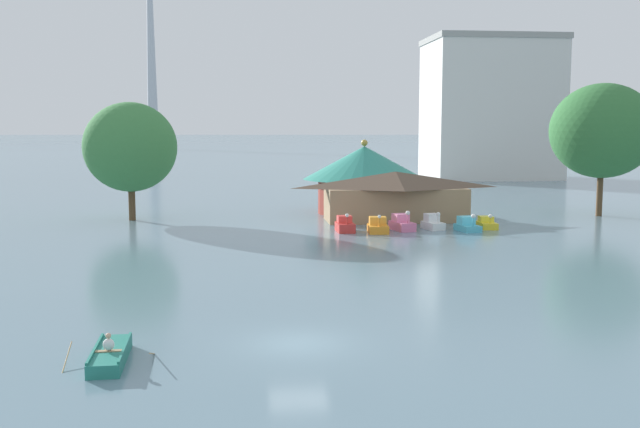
{
  "coord_description": "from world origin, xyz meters",
  "views": [
    {
      "loc": [
        -2.25,
        -29.83,
        9.06
      ],
      "look_at": [
        2.79,
        17.56,
        3.43
      ],
      "focal_mm": 40.85,
      "sensor_mm": 36.0,
      "label": 1
    }
  ],
  "objects_px": {
    "pedal_boat_red": "(345,225)",
    "green_roof_pavilion": "(364,175)",
    "pedal_boat_yellow": "(487,224)",
    "pedal_boat_pink": "(402,224)",
    "pedal_boat_cyan": "(467,225)",
    "shoreline_tree_tall_left": "(130,147)",
    "pedal_boat_white": "(433,223)",
    "boathouse": "(395,195)",
    "rowboat_with_rower": "(110,355)",
    "shoreline_tree_right": "(602,131)",
    "pedal_boat_orange": "(378,226)",
    "background_building_block": "(490,108)"
  },
  "relations": [
    {
      "from": "pedal_boat_white",
      "to": "shoreline_tree_right",
      "type": "bearing_deg",
      "value": 98.64
    },
    {
      "from": "rowboat_with_rower",
      "to": "shoreline_tree_tall_left",
      "type": "distance_m",
      "value": 45.79
    },
    {
      "from": "rowboat_with_rower",
      "to": "shoreline_tree_tall_left",
      "type": "bearing_deg",
      "value": 5.18
    },
    {
      "from": "pedal_boat_orange",
      "to": "background_building_block",
      "type": "relative_size",
      "value": 0.1
    },
    {
      "from": "pedal_boat_cyan",
      "to": "shoreline_tree_tall_left",
      "type": "relative_size",
      "value": 0.24
    },
    {
      "from": "pedal_boat_red",
      "to": "boathouse",
      "type": "xyz_separation_m",
      "value": [
        5.99,
        7.04,
        1.98
      ]
    },
    {
      "from": "pedal_boat_yellow",
      "to": "pedal_boat_pink",
      "type": "bearing_deg",
      "value": -85.09
    },
    {
      "from": "rowboat_with_rower",
      "to": "pedal_boat_cyan",
      "type": "distance_m",
      "value": 42.08
    },
    {
      "from": "pedal_boat_red",
      "to": "pedal_boat_pink",
      "type": "xyz_separation_m",
      "value": [
        5.19,
        0.41,
        0.02
      ]
    },
    {
      "from": "boathouse",
      "to": "shoreline_tree_tall_left",
      "type": "xyz_separation_m",
      "value": [
        -25.82,
        3.19,
        4.67
      ]
    },
    {
      "from": "rowboat_with_rower",
      "to": "pedal_boat_white",
      "type": "relative_size",
      "value": 1.62
    },
    {
      "from": "pedal_boat_pink",
      "to": "shoreline_tree_tall_left",
      "type": "relative_size",
      "value": 0.26
    },
    {
      "from": "green_roof_pavilion",
      "to": "pedal_boat_white",
      "type": "bearing_deg",
      "value": -72.8
    },
    {
      "from": "boathouse",
      "to": "shoreline_tree_right",
      "type": "relative_size",
      "value": 1.08
    },
    {
      "from": "shoreline_tree_tall_left",
      "to": "shoreline_tree_right",
      "type": "height_order",
      "value": "shoreline_tree_right"
    },
    {
      "from": "background_building_block",
      "to": "pedal_boat_red",
      "type": "bearing_deg",
      "value": -118.59
    },
    {
      "from": "pedal_boat_white",
      "to": "boathouse",
      "type": "relative_size",
      "value": 0.17
    },
    {
      "from": "pedal_boat_cyan",
      "to": "pedal_boat_white",
      "type": "bearing_deg",
      "value": -128.18
    },
    {
      "from": "pedal_boat_cyan",
      "to": "background_building_block",
      "type": "distance_m",
      "value": 71.66
    },
    {
      "from": "pedal_boat_orange",
      "to": "shoreline_tree_tall_left",
      "type": "relative_size",
      "value": 0.22
    },
    {
      "from": "pedal_boat_orange",
      "to": "pedal_boat_yellow",
      "type": "height_order",
      "value": "pedal_boat_orange"
    },
    {
      "from": "green_roof_pavilion",
      "to": "background_building_block",
      "type": "relative_size",
      "value": 0.52
    },
    {
      "from": "pedal_boat_yellow",
      "to": "green_roof_pavilion",
      "type": "xyz_separation_m",
      "value": [
        -9.09,
        13.16,
        3.64
      ]
    },
    {
      "from": "pedal_boat_yellow",
      "to": "shoreline_tree_tall_left",
      "type": "xyz_separation_m",
      "value": [
        -32.95,
        9.49,
        6.78
      ]
    },
    {
      "from": "pedal_boat_red",
      "to": "background_building_block",
      "type": "distance_m",
      "value": 75.41
    },
    {
      "from": "shoreline_tree_right",
      "to": "green_roof_pavilion",
      "type": "bearing_deg",
      "value": 167.61
    },
    {
      "from": "pedal_boat_red",
      "to": "pedal_boat_yellow",
      "type": "bearing_deg",
      "value": 91.47
    },
    {
      "from": "shoreline_tree_tall_left",
      "to": "green_roof_pavilion",
      "type": "bearing_deg",
      "value": 8.76
    },
    {
      "from": "pedal_boat_white",
      "to": "shoreline_tree_tall_left",
      "type": "height_order",
      "value": "shoreline_tree_tall_left"
    },
    {
      "from": "rowboat_with_rower",
      "to": "green_roof_pavilion",
      "type": "distance_m",
      "value": 51.99
    },
    {
      "from": "boathouse",
      "to": "shoreline_tree_tall_left",
      "type": "bearing_deg",
      "value": 172.95
    },
    {
      "from": "pedal_boat_yellow",
      "to": "shoreline_tree_right",
      "type": "bearing_deg",
      "value": 120.75
    },
    {
      "from": "green_roof_pavilion",
      "to": "background_building_block",
      "type": "distance_m",
      "value": 60.98
    },
    {
      "from": "pedal_boat_pink",
      "to": "shoreline_tree_tall_left",
      "type": "bearing_deg",
      "value": -125.23
    },
    {
      "from": "pedal_boat_white",
      "to": "pedal_boat_yellow",
      "type": "distance_m",
      "value": 5.02
    },
    {
      "from": "boathouse",
      "to": "background_building_block",
      "type": "distance_m",
      "value": 66.19
    },
    {
      "from": "pedal_boat_orange",
      "to": "rowboat_with_rower",
      "type": "bearing_deg",
      "value": -22.69
    },
    {
      "from": "pedal_boat_cyan",
      "to": "shoreline_tree_tall_left",
      "type": "bearing_deg",
      "value": -118.94
    },
    {
      "from": "pedal_boat_red",
      "to": "green_roof_pavilion",
      "type": "relative_size",
      "value": 0.2
    },
    {
      "from": "pedal_boat_pink",
      "to": "green_roof_pavilion",
      "type": "relative_size",
      "value": 0.23
    },
    {
      "from": "pedal_boat_red",
      "to": "background_building_block",
      "type": "relative_size",
      "value": 0.1
    },
    {
      "from": "pedal_boat_orange",
      "to": "boathouse",
      "type": "bearing_deg",
      "value": 161.95
    },
    {
      "from": "rowboat_with_rower",
      "to": "shoreline_tree_tall_left",
      "type": "xyz_separation_m",
      "value": [
        -5.72,
        44.9,
        6.93
      ]
    },
    {
      "from": "pedal_boat_pink",
      "to": "shoreline_tree_tall_left",
      "type": "distance_m",
      "value": 27.69
    },
    {
      "from": "pedal_boat_red",
      "to": "shoreline_tree_tall_left",
      "type": "bearing_deg",
      "value": -119.09
    },
    {
      "from": "rowboat_with_rower",
      "to": "pedal_boat_yellow",
      "type": "xyz_separation_m",
      "value": [
        27.23,
        35.41,
        0.15
      ]
    },
    {
      "from": "pedal_boat_orange",
      "to": "pedal_boat_white",
      "type": "distance_m",
      "value": 5.6
    },
    {
      "from": "green_roof_pavilion",
      "to": "pedal_boat_orange",
      "type": "bearing_deg",
      "value": -94.85
    },
    {
      "from": "boathouse",
      "to": "pedal_boat_white",
      "type": "bearing_deg",
      "value": -71.48
    },
    {
      "from": "green_roof_pavilion",
      "to": "pedal_boat_yellow",
      "type": "bearing_deg",
      "value": -55.37
    }
  ]
}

